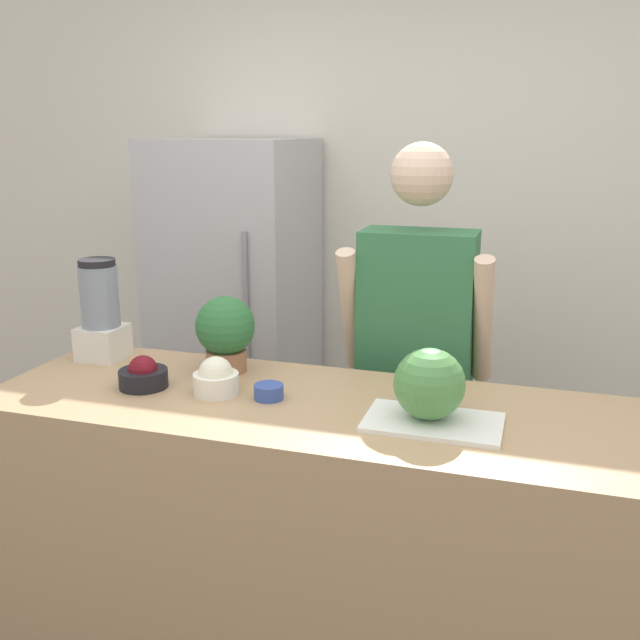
% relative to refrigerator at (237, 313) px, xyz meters
% --- Properties ---
extents(wall_back, '(8.00, 0.06, 2.60)m').
position_rel_refrigerator_xyz_m(wall_back, '(0.83, 0.40, 0.45)').
color(wall_back, white).
rests_on(wall_back, ground_plane).
extents(counter_island, '(2.06, 0.68, 0.95)m').
position_rel_refrigerator_xyz_m(counter_island, '(0.83, -1.27, -0.38)').
color(counter_island, tan).
rests_on(counter_island, ground_plane).
extents(refrigerator, '(0.69, 0.72, 1.71)m').
position_rel_refrigerator_xyz_m(refrigerator, '(0.00, 0.00, 0.00)').
color(refrigerator, '#B7B7BC').
rests_on(refrigerator, ground_plane).
extents(person, '(0.55, 0.27, 1.71)m').
position_rel_refrigerator_xyz_m(person, '(1.02, -0.68, 0.03)').
color(person, '#333338').
rests_on(person, ground_plane).
extents(cutting_board, '(0.38, 0.23, 0.01)m').
position_rel_refrigerator_xyz_m(cutting_board, '(1.19, -1.33, 0.10)').
color(cutting_board, white).
rests_on(cutting_board, counter_island).
extents(watermelon, '(0.20, 0.20, 0.20)m').
position_rel_refrigerator_xyz_m(watermelon, '(1.17, -1.32, 0.21)').
color(watermelon, '#4C8C47').
rests_on(watermelon, cutting_board).
extents(bowl_cherries, '(0.16, 0.16, 0.10)m').
position_rel_refrigerator_xyz_m(bowl_cherries, '(0.26, -1.31, 0.14)').
color(bowl_cherries, black).
rests_on(bowl_cherries, counter_island).
extents(bowl_cream, '(0.14, 0.14, 0.12)m').
position_rel_refrigerator_xyz_m(bowl_cream, '(0.51, -1.29, 0.14)').
color(bowl_cream, white).
rests_on(bowl_cream, counter_island).
extents(bowl_small_blue, '(0.09, 0.09, 0.05)m').
position_rel_refrigerator_xyz_m(bowl_small_blue, '(0.68, -1.28, 0.12)').
color(bowl_small_blue, '#334C9E').
rests_on(bowl_small_blue, counter_island).
extents(blender, '(0.15, 0.15, 0.36)m').
position_rel_refrigerator_xyz_m(blender, '(-0.04, -1.09, 0.27)').
color(blender, silver).
rests_on(blender, counter_island).
extents(potted_plant, '(0.20, 0.20, 0.26)m').
position_rel_refrigerator_xyz_m(potted_plant, '(0.44, -1.08, 0.24)').
color(potted_plant, '#996647').
rests_on(potted_plant, counter_island).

